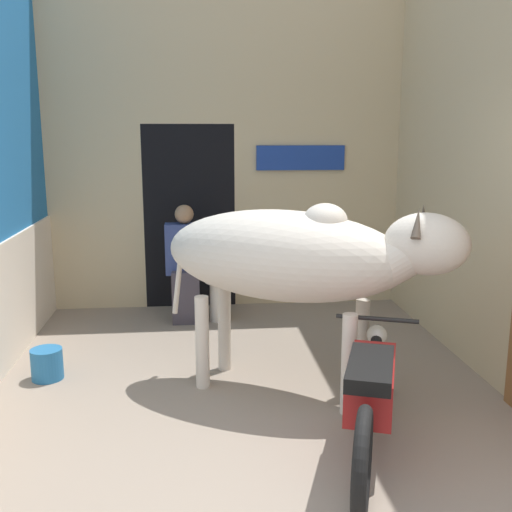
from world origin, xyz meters
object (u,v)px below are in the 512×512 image
object	(u,v)px
cow	(297,257)
motorcycle_near	(371,390)
bucket	(47,364)
shopkeeper_seated	(185,261)
plastic_stool	(220,298)

from	to	relation	value
cow	motorcycle_near	xyz separation A→B (m)	(0.33, -0.93, -0.67)
cow	bucket	size ratio (longest dim) A/B	8.87
cow	shopkeeper_seated	distance (m)	2.18
cow	plastic_stool	xyz separation A→B (m)	(-0.51, 1.90, -0.85)
bucket	motorcycle_near	bearing A→B (deg)	-30.64
cow	plastic_stool	world-z (taller)	cow
cow	motorcycle_near	size ratio (longest dim) A/B	1.20
cow	motorcycle_near	world-z (taller)	cow
cow	bucket	bearing A→B (deg)	167.30
cow	motorcycle_near	distance (m)	1.20
shopkeeper_seated	bucket	size ratio (longest dim) A/B	4.85
plastic_stool	motorcycle_near	bearing A→B (deg)	-73.54
cow	bucket	distance (m)	2.28
cow	shopkeeper_seated	bearing A→B (deg)	114.40
motorcycle_near	plastic_stool	xyz separation A→B (m)	(-0.84, 2.83, -0.17)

